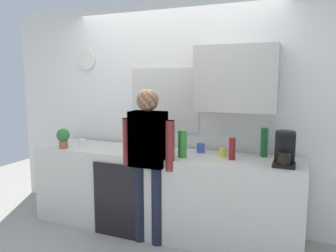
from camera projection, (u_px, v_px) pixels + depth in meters
name	position (u px, v px, depth m)	size (l,w,h in m)	color
ground_plane	(149.00, 242.00, 3.41)	(8.00, 8.00, 0.00)	#9E998E
kitchen_counter	(160.00, 192.00, 3.62)	(3.00, 0.64, 0.90)	beige
dishwasher_panel	(117.00, 201.00, 3.46)	(0.56, 0.02, 0.81)	black
back_wall_assembly	(181.00, 108.00, 3.82)	(4.60, 0.42, 2.60)	white
coffee_maker	(285.00, 150.00, 2.98)	(0.20, 0.20, 0.33)	black
bottle_green_wine	(264.00, 142.00, 3.34)	(0.07, 0.07, 0.30)	#195923
bottle_clear_soda	(182.00, 144.00, 3.31)	(0.09, 0.09, 0.28)	#2D8C33
bottle_red_vinegar	(232.00, 149.00, 3.21)	(0.06, 0.06, 0.22)	maroon
cup_blue_mug	(201.00, 148.00, 3.54)	(0.08, 0.08, 0.10)	#3351B2
cup_white_mug	(82.00, 143.00, 3.84)	(0.08, 0.08, 0.10)	white
cup_yellow_cup	(223.00, 153.00, 3.35)	(0.07, 0.07, 0.09)	yellow
potted_plant	(63.00, 137.00, 3.75)	(0.15, 0.15, 0.23)	#9E5638
dish_soap	(138.00, 142.00, 3.75)	(0.06, 0.06, 0.18)	green
storage_canister	(144.00, 147.00, 3.42)	(0.14, 0.14, 0.17)	silver
person_at_sink	(148.00, 154.00, 3.27)	(0.57, 0.22, 1.60)	black
person_guest	(148.00, 154.00, 3.27)	(0.57, 0.22, 1.60)	#3F4766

